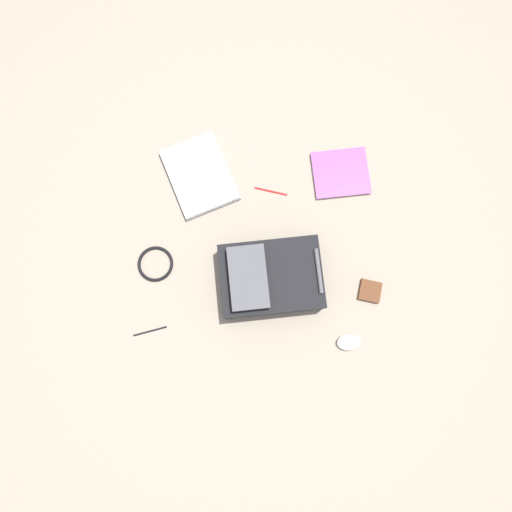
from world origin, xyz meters
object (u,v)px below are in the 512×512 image
book_comic (341,173)px  cable_coil (155,264)px  pen_black (150,331)px  laptop (199,175)px  computer_mouse (349,342)px  backpack (269,278)px  pen_blue (271,191)px  earbud_pouch (370,291)px

book_comic → cable_coil: 0.86m
pen_black → cable_coil: bearing=174.1°
laptop → cable_coil: (0.37, -0.20, -0.01)m
computer_mouse → cable_coil: computer_mouse is taller
book_comic → computer_mouse: (0.70, -0.03, 0.01)m
cable_coil → backpack: bearing=78.9°
book_comic → pen_blue: (0.06, -0.30, -0.00)m
cable_coil → pen_black: (0.27, -0.03, -0.00)m
computer_mouse → pen_black: (-0.09, -0.79, -0.01)m
laptop → backpack: bearing=30.1°
cable_coil → computer_mouse: bearing=64.7°
pen_blue → book_comic: bearing=101.4°
book_comic → pen_black: (0.62, -0.82, -0.01)m
computer_mouse → pen_blue: (-0.64, -0.27, -0.01)m
cable_coil → pen_blue: 0.57m
laptop → earbud_pouch: size_ratio=4.54×
backpack → earbud_pouch: size_ratio=4.81×
cable_coil → earbud_pouch: size_ratio=1.74×
pen_black → pen_blue: pen_blue is taller
cable_coil → earbud_pouch: (0.16, 0.87, 0.00)m
backpack → computer_mouse: backpack is taller
backpack → earbud_pouch: bearing=80.1°
cable_coil → pen_blue: bearing=119.8°
laptop → pen_blue: laptop is taller
cable_coil → book_comic: bearing=113.4°
computer_mouse → cable_coil: bearing=-116.6°
computer_mouse → pen_blue: bearing=-158.6°
laptop → pen_blue: (0.08, 0.30, -0.01)m
pen_blue → earbud_pouch: (0.44, 0.38, 0.01)m
book_comic → pen_blue: bearing=-78.6°
backpack → pen_blue: backpack is taller
computer_mouse → pen_black: size_ratio=0.70×
computer_mouse → pen_blue: computer_mouse is taller
computer_mouse → cable_coil: 0.85m
laptop → computer_mouse: 0.92m
pen_blue → pen_black: bearing=-43.2°
pen_black → earbud_pouch: (-0.11, 0.90, 0.01)m
computer_mouse → pen_black: computer_mouse is taller
book_comic → earbud_pouch: (0.51, 0.08, 0.00)m
book_comic → cable_coil: bearing=-66.6°
laptop → pen_black: laptop is taller
computer_mouse → earbud_pouch: bearing=151.0°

